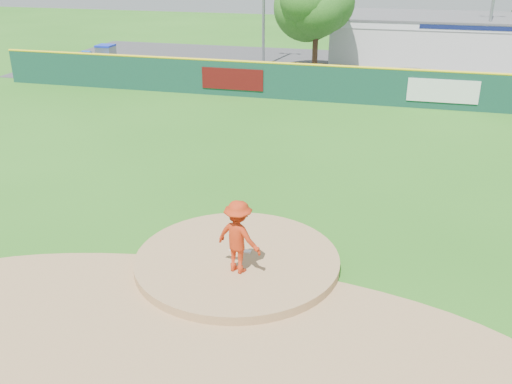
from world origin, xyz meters
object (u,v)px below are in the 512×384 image
(pool_building_grp, at_px, (438,39))
(playground_slide, at_px, (106,57))
(pitcher, at_px, (238,237))
(deciduous_tree, at_px, (317,3))
(van, at_px, (420,82))

(pool_building_grp, relative_size, playground_slide, 4.89)
(pitcher, relative_size, deciduous_tree, 0.26)
(playground_slide, relative_size, deciduous_tree, 0.42)
(pool_building_grp, bearing_deg, deciduous_tree, -138.84)
(van, distance_m, deciduous_tree, 8.81)
(pitcher, xyz_separation_m, pool_building_grp, (5.76, 32.67, 0.44))
(pitcher, bearing_deg, playground_slide, -36.29)
(pitcher, xyz_separation_m, playground_slide, (-16.42, 23.60, -0.35))
(playground_slide, bearing_deg, pool_building_grp, 22.23)
(pitcher, distance_m, pool_building_grp, 33.18)
(pitcher, relative_size, pool_building_grp, 0.13)
(playground_slide, bearing_deg, pitcher, -55.18)
(playground_slide, distance_m, deciduous_tree, 14.79)
(pool_building_grp, height_order, playground_slide, pool_building_grp)
(pitcher, height_order, deciduous_tree, deciduous_tree)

